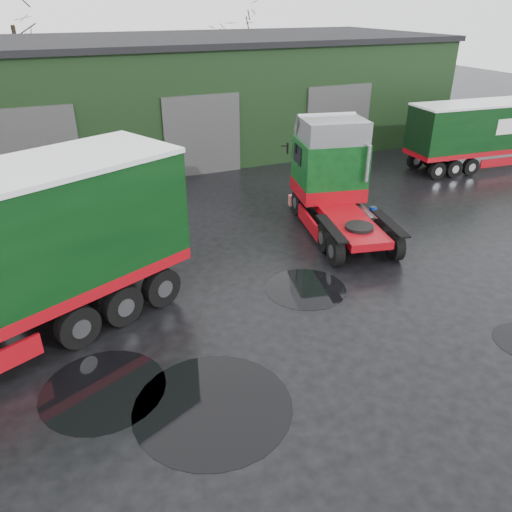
{
  "coord_description": "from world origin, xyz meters",
  "views": [
    {
      "loc": [
        -5.53,
        -10.41,
        8.14
      ],
      "look_at": [
        -0.58,
        1.09,
        1.7
      ],
      "focal_mm": 35.0,
      "sensor_mm": 36.0,
      "label": 1
    }
  ],
  "objects": [
    {
      "name": "tree_back_a",
      "position": [
        -6.0,
        30.0,
        4.75
      ],
      "size": [
        4.4,
        4.4,
        9.5
      ],
      "primitive_type": null,
      "color": "black",
      "rests_on": "ground"
    },
    {
      "name": "ground",
      "position": [
        0.0,
        0.0,
        0.0
      ],
      "size": [
        100.0,
        100.0,
        0.0
      ],
      "primitive_type": "plane",
      "color": "black"
    },
    {
      "name": "lorry_right",
      "position": [
        17.0,
        9.0,
        1.76
      ],
      "size": [
        13.52,
        3.37,
        3.52
      ],
      "primitive_type": null,
      "rotation": [
        0.0,
        0.0,
        -1.65
      ],
      "color": "silver",
      "rests_on": "ground"
    },
    {
      "name": "warehouse",
      "position": [
        2.0,
        20.0,
        3.16
      ],
      "size": [
        32.4,
        12.4,
        6.3
      ],
      "color": "black",
      "rests_on": "ground"
    },
    {
      "name": "puddle_1",
      "position": [
        1.27,
        1.43,
        0.0
      ],
      "size": [
        2.58,
        2.58,
        0.01
      ],
      "primitive_type": "cylinder",
      "color": "black",
      "rests_on": "ground"
    },
    {
      "name": "puddle_0",
      "position": [
        -3.09,
        -2.3,
        0.0
      ],
      "size": [
        3.61,
        3.61,
        0.01
      ],
      "primitive_type": "cylinder",
      "color": "black",
      "rests_on": "ground"
    },
    {
      "name": "hero_tractor",
      "position": [
        4.5,
        4.5,
        2.07
      ],
      "size": [
        4.15,
        7.12,
        4.15
      ],
      "primitive_type": null,
      "rotation": [
        0.0,
        0.0,
        -0.21
      ],
      "color": "#0C3E14",
      "rests_on": "ground"
    },
    {
      "name": "wash_bucket",
      "position": [
        6.88,
        5.82,
        0.15
      ],
      "size": [
        0.4,
        0.4,
        0.3
      ],
      "primitive_type": "cylinder",
      "rotation": [
        0.0,
        0.0,
        0.31
      ],
      "color": "#0832AF",
      "rests_on": "ground"
    },
    {
      "name": "tree_back_b",
      "position": [
        10.0,
        30.0,
        3.75
      ],
      "size": [
        4.4,
        4.4,
        7.5
      ],
      "primitive_type": null,
      "color": "black",
      "rests_on": "ground"
    },
    {
      "name": "puddle_2",
      "position": [
        -5.28,
        -0.76,
        0.0
      ],
      "size": [
        2.92,
        2.92,
        0.01
      ],
      "primitive_type": "cylinder",
      "color": "black",
      "rests_on": "ground"
    }
  ]
}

